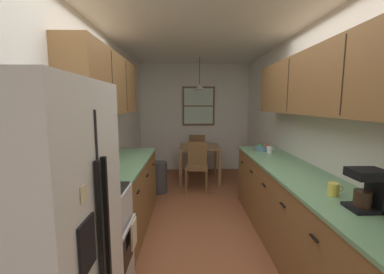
{
  "coord_description": "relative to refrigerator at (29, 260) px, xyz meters",
  "views": [
    {
      "loc": [
        -0.18,
        -2.32,
        1.61
      ],
      "look_at": [
        -0.1,
        1.37,
        1.11
      ],
      "focal_mm": 22.93,
      "sensor_mm": 36.0,
      "label": 1
    }
  ],
  "objects": [
    {
      "name": "ground_plane",
      "position": [
        0.95,
        2.21,
        -0.86
      ],
      "size": [
        12.0,
        12.0,
        0.0
      ],
      "primitive_type": "plane",
      "color": "brown"
    },
    {
      "name": "wall_left",
      "position": [
        -0.4,
        2.21,
        0.41
      ],
      "size": [
        0.1,
        9.0,
        2.55
      ],
      "primitive_type": "cube",
      "color": "white",
      "rests_on": "ground"
    },
    {
      "name": "wall_right",
      "position": [
        2.3,
        2.21,
        0.41
      ],
      "size": [
        0.1,
        9.0,
        2.55
      ],
      "primitive_type": "cube",
      "color": "white",
      "rests_on": "ground"
    },
    {
      "name": "wall_back",
      "position": [
        0.95,
        4.86,
        0.41
      ],
      "size": [
        4.4,
        0.1,
        2.55
      ],
      "primitive_type": "cube",
      "color": "white",
      "rests_on": "ground"
    },
    {
      "name": "ceiling_slab",
      "position": [
        0.95,
        2.21,
        1.73
      ],
      "size": [
        4.4,
        9.0,
        0.08
      ],
      "primitive_type": "cube",
      "color": "white"
    },
    {
      "name": "refrigerator",
      "position": [
        0.0,
        0.0,
        0.0
      ],
      "size": [
        0.73,
        0.75,
        1.72
      ],
      "color": "white",
      "rests_on": "ground"
    },
    {
      "name": "stove_range",
      "position": [
        -0.05,
        0.72,
        -0.39
      ],
      "size": [
        0.66,
        0.65,
        1.1
      ],
      "color": "silver",
      "rests_on": "ground"
    },
    {
      "name": "microwave_over_range",
      "position": [
        -0.16,
        0.72,
        0.77
      ],
      "size": [
        0.39,
        0.56,
        0.32
      ],
      "color": "silver"
    },
    {
      "name": "counter_left",
      "position": [
        -0.05,
        1.95,
        -0.41
      ],
      "size": [
        0.64,
        1.8,
        0.9
      ],
      "color": "brown",
      "rests_on": "ground"
    },
    {
      "name": "upper_cabinets_left",
      "position": [
        -0.19,
        1.9,
        0.98
      ],
      "size": [
        0.33,
        1.88,
        0.71
      ],
      "color": "brown"
    },
    {
      "name": "counter_right",
      "position": [
        1.95,
        1.27,
        -0.41
      ],
      "size": [
        0.64,
        3.34,
        0.9
      ],
      "color": "brown",
      "rests_on": "ground"
    },
    {
      "name": "upper_cabinets_right",
      "position": [
        2.09,
        1.22,
        0.96
      ],
      "size": [
        0.33,
        3.02,
        0.64
      ],
      "color": "brown"
    },
    {
      "name": "dining_table",
      "position": [
        1.03,
        3.98,
        -0.25
      ],
      "size": [
        0.83,
        0.85,
        0.73
      ],
      "color": "olive",
      "rests_on": "ground"
    },
    {
      "name": "dining_chair_near",
      "position": [
        0.96,
        3.35,
        -0.36
      ],
      "size": [
        0.44,
        0.44,
        0.9
      ],
      "color": "brown",
      "rests_on": "ground"
    },
    {
      "name": "dining_chair_far",
      "position": [
        1.01,
        4.61,
        -0.36
      ],
      "size": [
        0.43,
        0.43,
        0.9
      ],
      "color": "brown",
      "rests_on": "ground"
    },
    {
      "name": "pendant_light",
      "position": [
        1.03,
        3.98,
        1.09
      ],
      "size": [
        0.24,
        0.24,
        0.65
      ],
      "color": "black"
    },
    {
      "name": "back_window",
      "position": [
        1.05,
        4.79,
        0.7
      ],
      "size": [
        0.77,
        0.05,
        0.92
      ],
      "color": "brown"
    },
    {
      "name": "trash_bin",
      "position": [
        0.25,
        3.24,
        -0.58
      ],
      "size": [
        0.32,
        0.32,
        0.56
      ],
      "primitive_type": "cylinder",
      "color": "#3F3F42",
      "rests_on": "ground"
    },
    {
      "name": "storage_canister",
      "position": [
        -0.05,
        1.4,
        0.13
      ],
      "size": [
        0.12,
        0.12,
        0.17
      ],
      "color": "#265999",
      "rests_on": "counter_left"
    },
    {
      "name": "dish_towel",
      "position": [
        0.31,
        0.88,
        -0.36
      ],
      "size": [
        0.02,
        0.16,
        0.24
      ],
      "primitive_type": "cube",
      "color": "beige"
    },
    {
      "name": "coffee_maker",
      "position": [
        2.0,
        0.44,
        0.19
      ],
      "size": [
        0.22,
        0.18,
        0.28
      ],
      "color": "black",
      "rests_on": "counter_right"
    },
    {
      "name": "mug_by_coffeemaker",
      "position": [
        1.97,
        2.36,
        0.09
      ],
      "size": [
        0.11,
        0.08,
        0.1
      ],
      "color": "white",
      "rests_on": "counter_right"
    },
    {
      "name": "mug_spare",
      "position": [
        1.91,
        0.7,
        0.09
      ],
      "size": [
        0.12,
        0.08,
        0.1
      ],
      "color": "#E5CC4C",
      "rests_on": "counter_right"
    },
    {
      "name": "fruit_bowl",
      "position": [
        1.95,
        2.59,
        0.07
      ],
      "size": [
        0.26,
        0.26,
        0.09
      ],
      "color": "#597F9E",
      "rests_on": "counter_right"
    },
    {
      "name": "table_serving_bowl",
      "position": [
        1.04,
        4.06,
        -0.1
      ],
      "size": [
        0.21,
        0.21,
        0.06
      ],
      "primitive_type": "cylinder",
      "color": "silver",
      "rests_on": "dining_table"
    }
  ]
}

